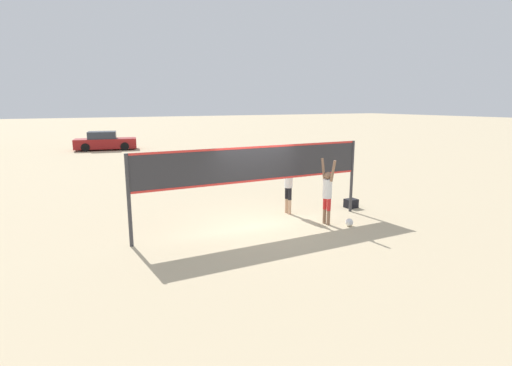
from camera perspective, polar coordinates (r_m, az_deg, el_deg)
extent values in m
plane|color=#C6B28C|center=(12.24, 0.00, -6.19)|extent=(200.00, 200.00, 0.00)
cylinder|color=#38383D|center=(10.76, -17.70, -2.44)|extent=(0.10, 0.10, 2.45)
cylinder|color=#38383D|center=(13.99, 13.51, 0.89)|extent=(0.10, 0.10, 2.45)
cube|color=#2D2D33|center=(11.80, 0.00, 2.74)|extent=(7.28, 0.02, 1.05)
cube|color=red|center=(11.73, 0.00, 5.14)|extent=(7.28, 0.03, 0.06)
cube|color=red|center=(11.88, 0.00, 0.37)|extent=(7.28, 0.03, 0.06)
cylinder|color=#8C664C|center=(12.50, 10.31, -4.91)|extent=(0.11, 0.11, 0.46)
cylinder|color=red|center=(12.39, 10.37, -3.07)|extent=(0.12, 0.12, 0.37)
cylinder|color=#8C664C|center=(12.65, 9.75, -4.69)|extent=(0.11, 0.11, 0.46)
cylinder|color=red|center=(12.54, 9.81, -2.87)|extent=(0.12, 0.12, 0.37)
cylinder|color=white|center=(12.36, 10.17, -0.81)|extent=(0.28, 0.28, 0.59)
sphere|color=#8C664C|center=(12.28, 10.23, 1.05)|extent=(0.23, 0.23, 0.23)
cylinder|color=#8C664C|center=(12.07, 10.96, 1.70)|extent=(0.08, 0.21, 0.66)
cylinder|color=#8C664C|center=(12.44, 9.59, 2.03)|extent=(0.08, 0.21, 0.66)
cylinder|color=tan|center=(13.68, 4.38, -3.24)|extent=(0.11, 0.11, 0.50)
cylinder|color=black|center=(13.58, 4.41, -1.40)|extent=(0.12, 0.12, 0.41)
cylinder|color=tan|center=(13.52, 4.83, -3.43)|extent=(0.11, 0.11, 0.50)
cylinder|color=black|center=(13.41, 4.86, -1.57)|extent=(0.12, 0.12, 0.41)
cylinder|color=white|center=(13.39, 4.67, 0.69)|extent=(0.28, 0.28, 0.64)
sphere|color=tan|center=(13.31, 4.70, 2.57)|extent=(0.25, 0.25, 0.25)
cylinder|color=tan|center=(13.49, 4.16, 3.53)|extent=(0.08, 0.23, 0.71)
cylinder|color=tan|center=(13.08, 5.28, 3.27)|extent=(0.08, 0.23, 0.71)
sphere|color=white|center=(12.54, 13.18, -5.49)|extent=(0.24, 0.24, 0.24)
cube|color=black|center=(14.72, 13.42, -2.84)|extent=(0.42, 0.35, 0.31)
cube|color=maroon|center=(34.21, -20.66, 5.32)|extent=(4.92, 2.61, 0.77)
cube|color=#2D333D|center=(34.17, -21.13, 6.41)|extent=(2.37, 1.99, 0.56)
cylinder|color=black|center=(35.01, -18.19, 5.28)|extent=(0.67, 0.33, 0.64)
cylinder|color=black|center=(33.33, -18.23, 5.00)|extent=(0.67, 0.33, 0.64)
cylinder|color=black|center=(35.19, -22.92, 4.98)|extent=(0.67, 0.33, 0.64)
cylinder|color=black|center=(33.52, -23.19, 4.69)|extent=(0.67, 0.33, 0.64)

